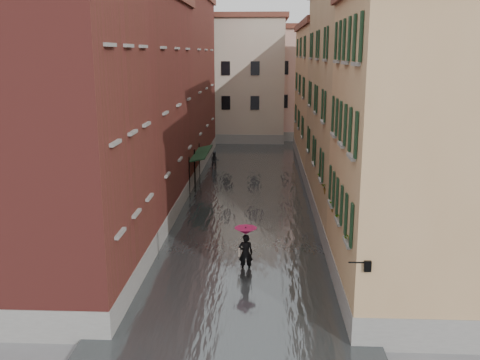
# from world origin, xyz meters

# --- Properties ---
(ground) EXTENTS (120.00, 120.00, 0.00)m
(ground) POSITION_xyz_m (0.00, 0.00, 0.00)
(ground) COLOR #5E5E60
(ground) RESTS_ON ground
(floodwater) EXTENTS (10.00, 60.00, 0.20)m
(floodwater) POSITION_xyz_m (0.00, 13.00, 0.10)
(floodwater) COLOR #464B4D
(floodwater) RESTS_ON ground
(building_left_near) EXTENTS (6.00, 8.00, 13.00)m
(building_left_near) POSITION_xyz_m (-7.00, -2.00, 6.50)
(building_left_near) COLOR maroon
(building_left_near) RESTS_ON ground
(building_left_mid) EXTENTS (6.00, 14.00, 12.50)m
(building_left_mid) POSITION_xyz_m (-7.00, 9.00, 6.25)
(building_left_mid) COLOR #581F1B
(building_left_mid) RESTS_ON ground
(building_left_far) EXTENTS (6.00, 16.00, 14.00)m
(building_left_far) POSITION_xyz_m (-7.00, 24.00, 7.00)
(building_left_far) COLOR maroon
(building_left_far) RESTS_ON ground
(building_right_near) EXTENTS (6.00, 8.00, 11.50)m
(building_right_near) POSITION_xyz_m (7.00, -2.00, 5.75)
(building_right_near) COLOR tan
(building_right_near) RESTS_ON ground
(building_right_mid) EXTENTS (6.00, 14.00, 13.00)m
(building_right_mid) POSITION_xyz_m (7.00, 9.00, 6.50)
(building_right_mid) COLOR tan
(building_right_mid) RESTS_ON ground
(building_right_far) EXTENTS (6.00, 16.00, 11.50)m
(building_right_far) POSITION_xyz_m (7.00, 24.00, 5.75)
(building_right_far) COLOR tan
(building_right_far) RESTS_ON ground
(building_end_cream) EXTENTS (12.00, 9.00, 13.00)m
(building_end_cream) POSITION_xyz_m (-3.00, 38.00, 6.50)
(building_end_cream) COLOR #B8AC93
(building_end_cream) RESTS_ON ground
(building_end_pink) EXTENTS (10.00, 9.00, 12.00)m
(building_end_pink) POSITION_xyz_m (6.00, 40.00, 6.00)
(building_end_pink) COLOR #CD9990
(building_end_pink) RESTS_ON ground
(awning_near) EXTENTS (1.09, 2.92, 2.80)m
(awning_near) POSITION_xyz_m (-3.49, 14.18, 2.46)
(awning_near) COLOR black
(awning_near) RESTS_ON ground
(awning_far) EXTENTS (1.09, 3.03, 2.80)m
(awning_far) POSITION_xyz_m (-3.49, 16.80, 2.47)
(awning_far) COLOR black
(awning_far) RESTS_ON ground
(wall_lantern) EXTENTS (0.71, 0.22, 0.35)m
(wall_lantern) POSITION_xyz_m (4.33, -6.00, 3.01)
(wall_lantern) COLOR black
(wall_lantern) RESTS_ON ground
(window_planters) EXTENTS (0.59, 10.60, 0.84)m
(window_planters) POSITION_xyz_m (4.12, 0.49, 3.51)
(window_planters) COLOR brown
(window_planters) RESTS_ON ground
(pedestrian_main) EXTENTS (1.01, 1.01, 2.06)m
(pedestrian_main) POSITION_xyz_m (0.28, 0.35, 1.27)
(pedestrian_main) COLOR black
(pedestrian_main) RESTS_ON ground
(pedestrian_far) EXTENTS (0.83, 0.70, 1.50)m
(pedestrian_far) POSITION_xyz_m (-3.08, 21.63, 0.75)
(pedestrian_far) COLOR black
(pedestrian_far) RESTS_ON ground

